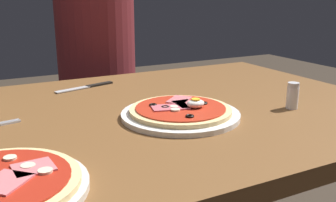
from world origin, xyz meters
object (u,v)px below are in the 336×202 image
at_px(pizza_foreground, 181,112).
at_px(diner_person, 99,98).
at_px(dining_table, 155,147).
at_px(salt_shaker, 293,96).
at_px(knife, 89,86).

relative_size(pizza_foreground, diner_person, 0.24).
xyz_separation_m(dining_table, salt_shaker, (0.31, -0.16, 0.14)).
bearing_deg(dining_table, salt_shaker, -26.87).
bearing_deg(dining_table, diner_person, 83.49).
bearing_deg(pizza_foreground, dining_table, 105.63).
relative_size(salt_shaker, diner_person, 0.06).
xyz_separation_m(pizza_foreground, salt_shaker, (0.29, -0.07, 0.02)).
bearing_deg(diner_person, pizza_foreground, 85.95).
bearing_deg(salt_shaker, pizza_foreground, 166.58).
bearing_deg(dining_table, pizza_foreground, -74.37).
relative_size(dining_table, salt_shaker, 18.49).
xyz_separation_m(knife, salt_shaker, (0.39, -0.46, 0.03)).
relative_size(dining_table, knife, 6.41).
distance_m(dining_table, diner_person, 0.73).
distance_m(pizza_foreground, knife, 0.40).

